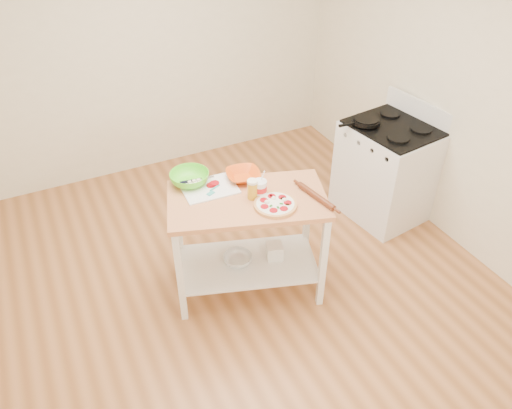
{
  "coord_description": "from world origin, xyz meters",
  "views": [
    {
      "loc": [
        -1.22,
        -2.67,
        3.03
      ],
      "look_at": [
        0.07,
        -0.05,
        0.87
      ],
      "focal_mm": 35.0,
      "sensor_mm": 36.0,
      "label": 1
    }
  ],
  "objects": [
    {
      "name": "skillet",
      "position": [
        1.45,
        0.52,
        0.97
      ],
      "size": [
        0.41,
        0.26,
        0.03
      ],
      "rotation": [
        0.0,
        0.0,
        -0.09
      ],
      "color": "black",
      "rests_on": "gas_stove"
    },
    {
      "name": "beer_pint",
      "position": [
        0.06,
        0.0,
        0.98
      ],
      "size": [
        0.08,
        0.08,
        0.15
      ],
      "color": "gold",
      "rests_on": "prep_island"
    },
    {
      "name": "prep_island",
      "position": [
        0.03,
        0.02,
        0.65
      ],
      "size": [
        1.3,
        0.96,
        0.9
      ],
      "rotation": [
        0.0,
        0.0,
        -0.31
      ],
      "color": "tan",
      "rests_on": "ground"
    },
    {
      "name": "rolling_pin",
      "position": [
        0.48,
        -0.21,
        0.92
      ],
      "size": [
        0.11,
        0.38,
        0.04
      ],
      "primitive_type": "cylinder",
      "rotation": [
        1.57,
        0.0,
        0.17
      ],
      "color": "#5F2B15",
      "rests_on": "prep_island"
    },
    {
      "name": "spatula",
      "position": [
        -0.17,
        0.2,
        0.92
      ],
      "size": [
        0.14,
        0.11,
        0.01
      ],
      "rotation": [
        0.0,
        0.0,
        0.43
      ],
      "color": "teal",
      "rests_on": "cutting_board"
    },
    {
      "name": "knife",
      "position": [
        -0.26,
        0.39,
        0.92
      ],
      "size": [
        0.27,
        0.05,
        0.01
      ],
      "rotation": [
        0.0,
        0.0,
        -0.14
      ],
      "color": "silver",
      "rests_on": "cutting_board"
    },
    {
      "name": "shelf_glass_bowl",
      "position": [
        -0.05,
        0.05,
        0.3
      ],
      "size": [
        0.32,
        0.32,
        0.07
      ],
      "primitive_type": "imported",
      "rotation": [
        0.0,
        0.0,
        -0.52
      ],
      "color": "silver",
      "rests_on": "prep_island"
    },
    {
      "name": "cutting_board",
      "position": [
        -0.18,
        0.26,
        0.91
      ],
      "size": [
        0.41,
        0.32,
        0.04
      ],
      "rotation": [
        0.0,
        0.0,
        -0.05
      ],
      "color": "white",
      "rests_on": "prep_island"
    },
    {
      "name": "gas_stove",
      "position": [
        1.66,
        0.38,
        0.47
      ],
      "size": [
        0.77,
        0.86,
        1.11
      ],
      "rotation": [
        0.0,
        0.0,
        0.13
      ],
      "color": "silver",
      "rests_on": "ground"
    },
    {
      "name": "pizza",
      "position": [
        0.17,
        -0.16,
        0.92
      ],
      "size": [
        0.31,
        0.31,
        0.05
      ],
      "rotation": [
        0.0,
        0.0,
        -0.68
      ],
      "color": "#E7A863",
      "rests_on": "prep_island"
    },
    {
      "name": "orange_bowl",
      "position": [
        0.11,
        0.26,
        0.93
      ],
      "size": [
        0.3,
        0.3,
        0.06
      ],
      "primitive_type": "imported",
      "rotation": [
        0.0,
        0.0,
        -0.18
      ],
      "color": "#E45211",
      "rests_on": "prep_island"
    },
    {
      "name": "green_bowl",
      "position": [
        -0.28,
        0.38,
        0.95
      ],
      "size": [
        0.42,
        0.42,
        0.09
      ],
      "primitive_type": "imported",
      "rotation": [
        0.0,
        0.0,
        -0.68
      ],
      "color": "#5BE02A",
      "rests_on": "prep_island"
    },
    {
      "name": "shelf_bin",
      "position": [
        0.25,
        -0.02,
        0.32
      ],
      "size": [
        0.16,
        0.16,
        0.13
      ],
      "primitive_type": "cube",
      "rotation": [
        0.0,
        0.0,
        -0.31
      ],
      "color": "white",
      "rests_on": "prep_island"
    },
    {
      "name": "yogurt_tub",
      "position": [
        0.13,
        0.01,
        0.96
      ],
      "size": [
        0.1,
        0.1,
        0.22
      ],
      "color": "white",
      "rests_on": "prep_island"
    },
    {
      "name": "room_shell",
      "position": [
        0.0,
        0.0,
        1.35
      ],
      "size": [
        4.04,
        4.54,
        2.74
      ],
      "color": "#B07141",
      "rests_on": "ground"
    }
  ]
}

